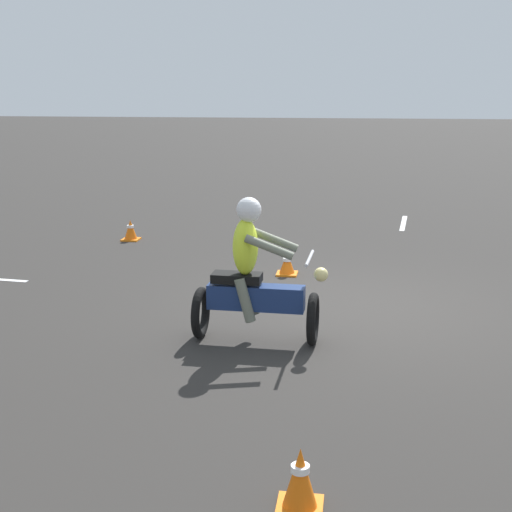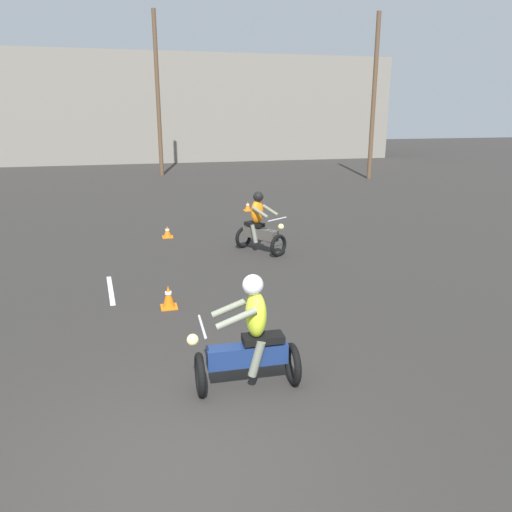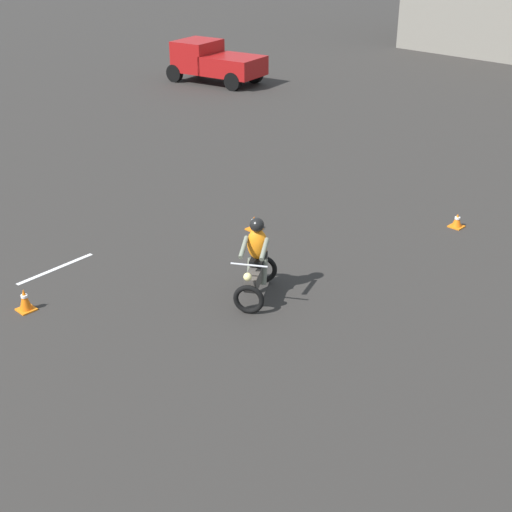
{
  "view_description": "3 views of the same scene",
  "coord_description": "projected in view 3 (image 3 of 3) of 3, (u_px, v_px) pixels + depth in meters",
  "views": [
    {
      "loc": [
        -0.01,
        9.07,
        2.83
      ],
      "look_at": [
        1.1,
        1.42,
        1.0
      ],
      "focal_mm": 50.0,
      "sensor_mm": 36.0,
      "label": 1
    },
    {
      "loc": [
        -0.34,
        -4.53,
        3.69
      ],
      "look_at": [
        2.1,
        4.79,
        0.9
      ],
      "focal_mm": 35.0,
      "sensor_mm": 36.0,
      "label": 2
    },
    {
      "loc": [
        11.71,
        -0.68,
        6.95
      ],
      "look_at": [
        3.11,
        8.15,
        0.9
      ],
      "focal_mm": 50.0,
      "sensor_mm": 36.0,
      "label": 3
    }
  ],
  "objects": [
    {
      "name": "motorcycle_rider_background",
      "position": [
        256.0,
        263.0,
        13.84
      ],
      "size": [
        1.25,
        1.51,
        1.66
      ],
      "rotation": [
        0.0,
        0.0,
        3.7
      ],
      "color": "black",
      "rests_on": "ground"
    },
    {
      "name": "pickup_truck",
      "position": [
        214.0,
        61.0,
        31.01
      ],
      "size": [
        4.43,
        2.72,
        1.73
      ],
      "rotation": [
        0.0,
        0.0,
        1.77
      ],
      "color": "black",
      "rests_on": "ground"
    },
    {
      "name": "traffic_cone_near_left",
      "position": [
        457.0,
        221.0,
        17.14
      ],
      "size": [
        0.32,
        0.32,
        0.35
      ],
      "color": "orange",
      "rests_on": "ground"
    },
    {
      "name": "traffic_cone_mid_center",
      "position": [
        254.0,
        223.0,
        16.99
      ],
      "size": [
        0.32,
        0.32,
        0.34
      ],
      "color": "orange",
      "rests_on": "ground"
    },
    {
      "name": "traffic_cone_far_right",
      "position": [
        25.0,
        300.0,
        13.56
      ],
      "size": [
        0.32,
        0.32,
        0.46
      ],
      "color": "orange",
      "rests_on": "ground"
    },
    {
      "name": "lane_stripe_n",
      "position": [
        56.0,
        269.0,
        15.22
      ],
      "size": [
        0.22,
        1.89,
        0.01
      ],
      "primitive_type": "cube",
      "rotation": [
        0.0,
        0.0,
        3.21
      ],
      "color": "silver",
      "rests_on": "ground"
    }
  ]
}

